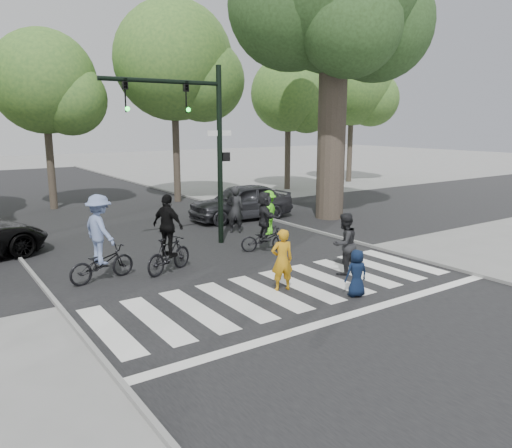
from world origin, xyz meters
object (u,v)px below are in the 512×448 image
Objects in this scene: traffic_signal at (197,130)px; pedestrian_woman at (282,260)px; car_grey at (241,202)px; pedestrian_child at (357,273)px; cyclist_left at (101,244)px; pedestrian_adult at (344,244)px; cyclist_mid at (168,241)px; cyclist_right at (265,225)px.

traffic_signal reaches higher than pedestrian_woman.
car_grey is at bearing 40.56° from traffic_signal.
pedestrian_child is at bearing -83.27° from traffic_signal.
pedestrian_child is at bearing 147.54° from pedestrian_woman.
cyclist_left is at bearing -26.89° from pedestrian_woman.
pedestrian_adult is at bearing -28.92° from cyclist_left.
car_grey is at bearing 42.65° from cyclist_mid.
traffic_signal is 3.02× the size of cyclist_right.
cyclist_mid reaches higher than cyclist_right.
cyclist_mid is at bearing -45.35° from car_grey.
cyclist_right is at bearing -22.69° from car_grey.
traffic_signal is 6.07m from pedestrian_woman.
traffic_signal is 3.80m from cyclist_right.
cyclist_mid is (-1.71, 2.98, 0.13)m from pedestrian_woman.
pedestrian_woman is 3.86m from cyclist_right.
pedestrian_woman is at bearing -94.74° from traffic_signal.
pedestrian_adult is 4.89m from cyclist_mid.
cyclist_mid is (-2.92, 4.37, 0.33)m from pedestrian_child.
pedestrian_woman is 0.79× the size of cyclist_right.
cyclist_left reaches higher than cyclist_right.
pedestrian_woman is 4.82m from cyclist_left.
cyclist_right is at bearing 6.36° from cyclist_mid.
pedestrian_woman is 1.85m from pedestrian_child.
cyclist_left is at bearing -35.85° from pedestrian_adult.
cyclist_right is (1.43, -1.82, -3.01)m from traffic_signal.
pedestrian_woman is at bearing -43.38° from cyclist_left.
traffic_signal is at bearing -69.70° from pedestrian_child.
pedestrian_child is 6.66m from cyclist_left.
cyclist_mid is at bearing -173.64° from cyclist_right.
cyclist_right is (-0.40, 3.25, 0.02)m from pedestrian_adult.
pedestrian_adult is 0.78× the size of cyclist_mid.
cyclist_left reaches higher than pedestrian_woman.
cyclist_right is at bearing -51.82° from traffic_signal.
traffic_signal is 7.41m from pedestrian_child.
pedestrian_woman is 2.26m from pedestrian_adult.
traffic_signal reaches higher than pedestrian_adult.
pedestrian_woman is at bearing -60.13° from cyclist_mid.
cyclist_mid reaches higher than pedestrian_adult.
pedestrian_adult is 0.74× the size of cyclist_left.
cyclist_mid reaches higher than car_grey.
cyclist_mid is at bearing -42.67° from pedestrian_child.
pedestrian_woman is 1.35× the size of pedestrian_child.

